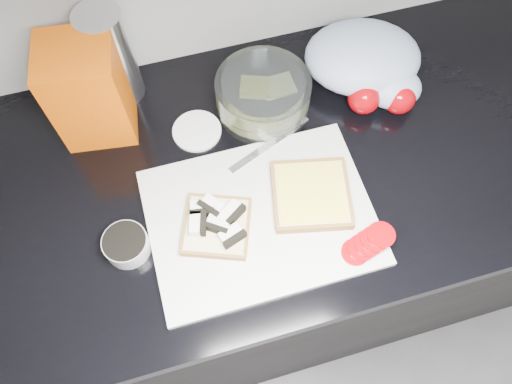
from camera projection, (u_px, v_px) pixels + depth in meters
base_cabinet at (262, 247)px, 1.38m from camera, size 3.50×0.60×0.86m
countertop at (264, 167)px, 0.98m from camera, size 3.50×0.64×0.04m
cutting_board at (261, 217)px, 0.90m from camera, size 0.40×0.30×0.01m
bread_left at (216, 224)px, 0.87m from camera, size 0.15×0.15×0.04m
bread_right at (311, 195)px, 0.90m from camera, size 0.17×0.17×0.02m
tomato_slices at (368, 244)px, 0.86m from camera, size 0.11×0.07×0.02m
knife at (279, 138)px, 0.96m from camera, size 0.18×0.08×0.01m
seed_tub at (126, 244)px, 0.86m from camera, size 0.08×0.08×0.04m
tub_lid at (197, 131)px, 0.99m from camera, size 0.10×0.10×0.01m
glass_bowl at (263, 95)px, 0.98m from camera, size 0.19×0.19×0.08m
bread_bag at (89, 91)px, 0.91m from camera, size 0.15×0.14×0.21m
steel_canister at (111, 57)px, 0.94m from camera, size 0.09×0.09×0.21m
grocery_bag at (367, 62)px, 1.00m from camera, size 0.28×0.26×0.10m
whole_tomatoes at (382, 98)px, 0.98m from camera, size 0.13×0.08×0.07m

